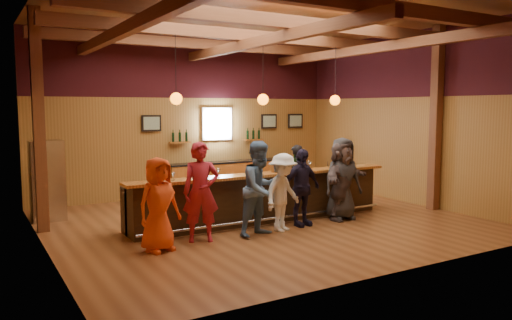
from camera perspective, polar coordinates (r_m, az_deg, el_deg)
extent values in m
plane|color=brown|center=(11.20, 0.78, -7.02)|extent=(9.00, 9.00, 0.00)
cube|color=brown|center=(14.49, -7.44, 4.87)|extent=(9.00, 0.04, 4.50)
cube|color=brown|center=(7.77, 16.25, 3.74)|extent=(9.00, 0.04, 4.50)
cube|color=brown|center=(9.42, -23.41, 3.84)|extent=(0.04, 8.00, 4.50)
cube|color=brown|center=(13.79, 17.07, 4.60)|extent=(0.04, 8.00, 4.50)
cube|color=brown|center=(11.09, 0.82, 16.26)|extent=(9.00, 8.00, 0.04)
cube|color=#350E14|center=(14.51, -7.48, 10.40)|extent=(9.00, 0.01, 1.70)
cube|color=#350E14|center=(9.48, -23.65, 12.33)|extent=(0.01, 8.00, 1.70)
cube|color=#350E14|center=(13.82, 17.20, 10.41)|extent=(0.01, 8.00, 1.70)
cube|color=#5A2E19|center=(10.92, -23.60, 4.06)|extent=(0.22, 0.22, 4.50)
cube|color=#5A2E19|center=(13.02, 19.87, 4.44)|extent=(0.22, 0.22, 4.50)
cube|color=#5A2E19|center=(8.65, 11.62, 17.05)|extent=(8.80, 0.20, 0.25)
cube|color=#5A2E19|center=(10.21, 3.82, 15.44)|extent=(8.80, 0.20, 0.25)
cube|color=#5A2E19|center=(11.90, -1.75, 14.09)|extent=(8.80, 0.20, 0.25)
cube|color=#5A2E19|center=(13.67, -5.87, 13.01)|extent=(8.80, 0.20, 0.25)
cube|color=#5A2E19|center=(9.81, -14.85, 14.16)|extent=(0.18, 7.80, 0.22)
cube|color=#5A2E19|center=(11.00, 0.81, 13.44)|extent=(0.18, 7.80, 0.22)
cube|color=#5A2E19|center=(12.80, 12.65, 12.25)|extent=(0.18, 7.80, 0.22)
cube|color=black|center=(11.09, 0.78, -4.38)|extent=(6.00, 0.60, 1.05)
cube|color=#99511B|center=(10.85, 1.28, -1.65)|extent=(6.30, 0.50, 0.06)
cube|color=black|center=(11.35, -0.20, -2.10)|extent=(6.00, 0.48, 0.05)
cube|color=black|center=(11.43, -0.20, -4.46)|extent=(6.00, 0.48, 0.90)
cube|color=silver|center=(12.47, 7.77, -1.63)|extent=(0.45, 0.40, 0.14)
cube|color=silver|center=(12.79, 9.54, -1.47)|extent=(0.45, 0.40, 0.14)
cylinder|color=silver|center=(10.82, 1.94, -6.68)|extent=(6.00, 0.06, 0.06)
cube|color=#99511B|center=(14.89, -2.66, -2.01)|extent=(4.00, 0.50, 0.90)
cube|color=black|center=(14.83, -2.67, -0.20)|extent=(4.00, 0.52, 0.05)
cube|color=silver|center=(14.78, -4.48, 4.14)|extent=(0.95, 0.08, 0.95)
cube|color=white|center=(14.73, -4.40, 4.14)|extent=(0.78, 0.01, 0.78)
cube|color=black|center=(14.01, -11.87, 4.14)|extent=(0.55, 0.04, 0.45)
cube|color=silver|center=(13.99, -11.83, 4.14)|extent=(0.45, 0.01, 0.35)
cube|color=black|center=(15.64, 1.49, 4.44)|extent=(0.55, 0.04, 0.45)
cube|color=silver|center=(15.61, 1.54, 4.44)|extent=(0.45, 0.01, 0.35)
cube|color=black|center=(16.19, 4.51, 4.48)|extent=(0.55, 0.04, 0.45)
cube|color=silver|center=(16.16, 4.56, 4.48)|extent=(0.45, 0.01, 0.35)
cube|color=#99511B|center=(14.26, -8.69, 2.01)|extent=(0.60, 0.18, 0.04)
cylinder|color=black|center=(14.17, -9.45, 2.59)|extent=(0.07, 0.07, 0.26)
cylinder|color=black|center=(14.25, -8.70, 2.62)|extent=(0.07, 0.07, 0.26)
cylinder|color=black|center=(14.32, -7.96, 2.64)|extent=(0.07, 0.07, 0.26)
cube|color=#99511B|center=(15.30, -0.30, 2.35)|extent=(0.60, 0.18, 0.04)
cylinder|color=black|center=(15.19, -0.96, 2.89)|extent=(0.07, 0.07, 0.26)
cylinder|color=black|center=(15.29, -0.30, 2.91)|extent=(0.07, 0.07, 0.26)
cylinder|color=black|center=(15.39, 0.34, 2.93)|extent=(0.07, 0.07, 0.26)
cylinder|color=black|center=(10.06, -9.16, 10.49)|extent=(0.01, 0.01, 1.25)
sphere|color=orange|center=(10.03, -9.10, 6.93)|extent=(0.24, 0.24, 0.24)
cylinder|color=black|center=(10.94, 0.81, 10.20)|extent=(0.01, 0.01, 1.25)
sphere|color=orange|center=(10.91, 0.80, 6.92)|extent=(0.24, 0.24, 0.24)
cylinder|color=black|center=(12.09, 9.06, 9.72)|extent=(0.01, 0.01, 1.25)
sphere|color=orange|center=(12.07, 9.01, 6.76)|extent=(0.24, 0.24, 0.24)
cube|color=silver|center=(12.15, -22.78, -2.15)|extent=(0.70, 0.70, 1.80)
imported|color=#E34315|center=(8.95, -11.07, -5.00)|extent=(0.93, 0.73, 1.67)
imported|color=maroon|center=(9.45, -6.30, -3.65)|extent=(0.80, 0.66, 1.89)
imported|color=#4D709A|center=(9.82, 0.54, -3.29)|extent=(1.06, 0.91, 1.88)
imported|color=white|center=(10.20, 3.09, -3.73)|extent=(1.19, 0.95, 1.60)
imported|color=black|center=(10.69, 5.19, -3.15)|extent=(1.00, 0.49, 1.66)
imported|color=#4E3F3E|center=(11.39, 9.79, -2.29)|extent=(1.74, 1.15, 1.80)
imported|color=#28282A|center=(11.44, 9.84, -2.10)|extent=(0.98, 0.72, 1.86)
imported|color=black|center=(12.76, 4.58, -1.81)|extent=(0.65, 0.51, 1.59)
cylinder|color=brown|center=(10.99, 2.25, -0.77)|extent=(0.22, 0.22, 0.24)
cylinder|color=black|center=(11.42, 4.39, -0.47)|extent=(0.08, 0.08, 0.26)
cylinder|color=black|center=(11.40, 4.39, 0.42)|extent=(0.03, 0.03, 0.09)
cylinder|color=black|center=(11.36, 4.82, -0.51)|extent=(0.08, 0.08, 0.26)
cylinder|color=black|center=(11.34, 4.83, 0.37)|extent=(0.03, 0.03, 0.09)
cylinder|color=silver|center=(9.82, -11.60, -2.37)|extent=(0.08, 0.08, 0.01)
cylinder|color=silver|center=(9.81, -11.61, -2.03)|extent=(0.01, 0.01, 0.11)
sphere|color=silver|center=(9.80, -11.62, -1.50)|extent=(0.09, 0.09, 0.09)
cylinder|color=silver|center=(9.89, -9.42, -2.28)|extent=(0.07, 0.07, 0.01)
cylinder|color=silver|center=(9.88, -9.43, -1.99)|extent=(0.01, 0.01, 0.10)
sphere|color=silver|center=(9.87, -9.44, -1.54)|extent=(0.08, 0.08, 0.08)
cylinder|color=silver|center=(10.15, -7.31, -2.03)|extent=(0.07, 0.07, 0.01)
cylinder|color=silver|center=(10.14, -7.31, -1.73)|extent=(0.01, 0.01, 0.10)
sphere|color=silver|center=(10.13, -7.32, -1.27)|extent=(0.08, 0.08, 0.08)
cylinder|color=silver|center=(10.20, -4.32, -1.96)|extent=(0.08, 0.08, 0.01)
cylinder|color=silver|center=(10.19, -4.32, -1.64)|extent=(0.01, 0.01, 0.11)
sphere|color=silver|center=(10.18, -4.32, -1.15)|extent=(0.09, 0.09, 0.09)
cylinder|color=silver|center=(10.71, -0.52, -1.57)|extent=(0.06, 0.06, 0.01)
cylinder|color=silver|center=(10.71, -0.52, -1.31)|extent=(0.01, 0.01, 0.09)
sphere|color=silver|center=(10.70, -0.52, -0.92)|extent=(0.07, 0.07, 0.07)
cylinder|color=silver|center=(11.16, 3.80, -1.27)|extent=(0.07, 0.07, 0.01)
cylinder|color=silver|center=(11.15, 3.80, -0.98)|extent=(0.01, 0.01, 0.11)
sphere|color=silver|center=(11.14, 3.81, -0.54)|extent=(0.08, 0.08, 0.08)
cylinder|color=silver|center=(11.57, 6.07, -1.03)|extent=(0.08, 0.08, 0.01)
cylinder|color=silver|center=(11.57, 6.07, -0.74)|extent=(0.01, 0.01, 0.11)
sphere|color=silver|center=(11.56, 6.08, -0.29)|extent=(0.09, 0.09, 0.09)
cylinder|color=silver|center=(11.98, 8.93, -0.83)|extent=(0.06, 0.06, 0.01)
cylinder|color=silver|center=(11.98, 8.93, -0.61)|extent=(0.01, 0.01, 0.09)
sphere|color=silver|center=(11.97, 8.94, -0.26)|extent=(0.07, 0.07, 0.07)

